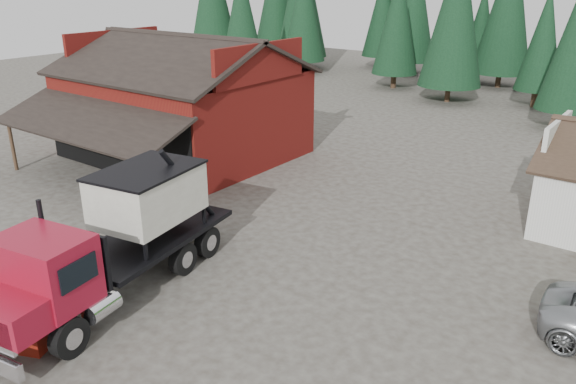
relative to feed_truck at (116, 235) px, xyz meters
The scene contains 8 objects.
ground 3.50m from the feed_truck, 69.04° to the left, with size 120.00×120.00×0.00m, color #413B33.
red_barn 16.02m from the feed_truck, 128.69° to the left, with size 12.80×13.63×7.18m.
conifer_backdrop 44.65m from the feed_truck, 88.72° to the left, with size 76.00×16.00×16.00m, color black, non-canonical shape.
near_pine_a 37.35m from the feed_truck, 124.48° to the left, with size 4.40×4.40×11.40m.
near_pine_b 33.54m from the feed_truck, 77.89° to the left, with size 3.96×3.96×10.40m.
near_pine_d 37.09m from the feed_truck, 94.70° to the left, with size 5.28×5.28×13.40m.
feed_truck is the anchor object (origin of this frame).
equip_box 3.91m from the feed_truck, 80.31° to the right, with size 0.70×1.10×0.60m, color maroon.
Camera 1 is at (13.71, -12.69, 10.24)m, focal length 35.00 mm.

